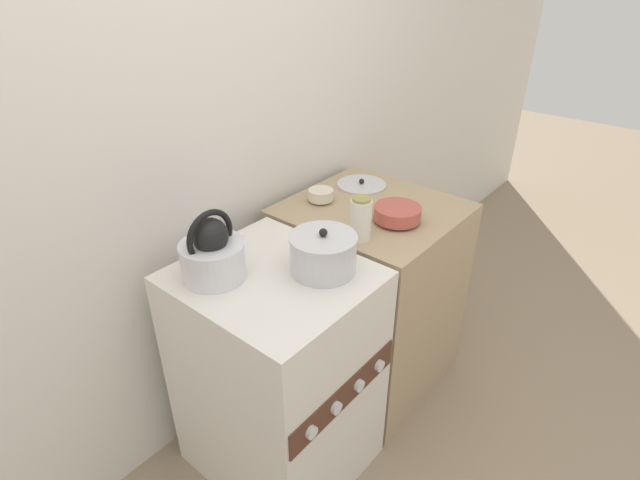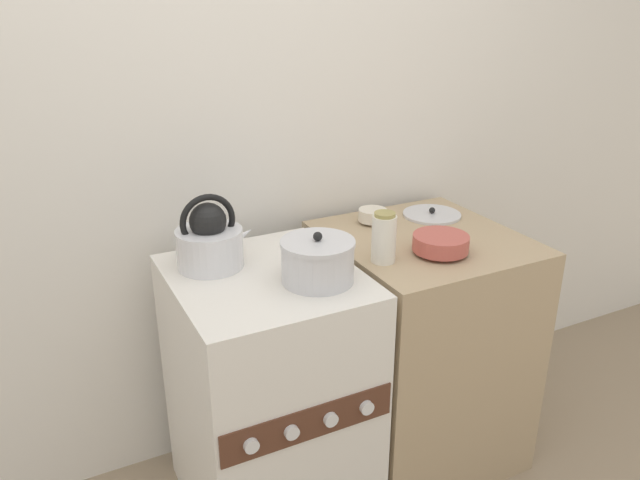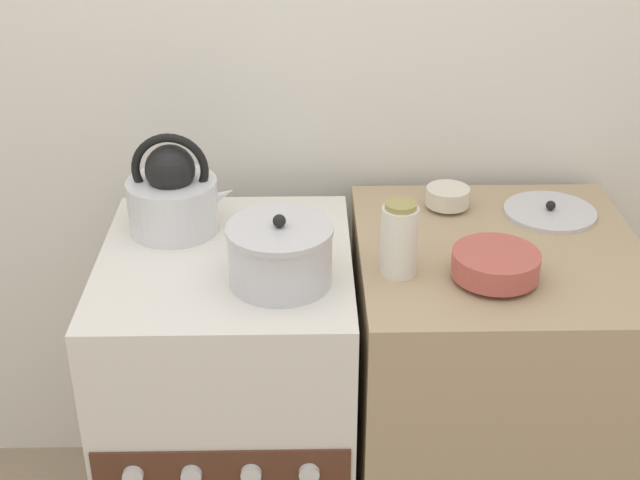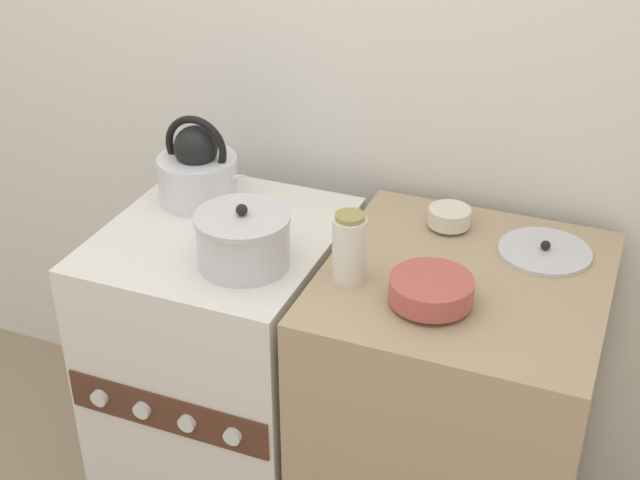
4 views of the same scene
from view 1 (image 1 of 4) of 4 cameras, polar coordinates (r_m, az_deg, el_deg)
The scene contains 9 objects.
wall_back at distance 1.84m, azimuth -15.99°, elevation 10.01°, with size 7.00×0.06×2.50m.
stove at distance 1.97m, azimuth -4.79°, elevation -15.04°, with size 0.57×0.65×0.91m.
counter at distance 2.36m, azimuth 5.51°, elevation -6.28°, with size 0.66×0.69×0.91m.
kettle at distance 1.65m, azimuth -12.12°, elevation -1.49°, with size 0.26×0.21×0.24m.
cooking_pot at distance 1.66m, azimuth 0.37°, elevation -1.55°, with size 0.23×0.23×0.16m.
enamel_bowl at distance 2.00m, azimuth 8.83°, elevation 3.05°, with size 0.19×0.19×0.07m.
small_ceramic_bowl at distance 2.15m, azimuth 0.11°, elevation 5.18°, with size 0.11×0.11×0.05m.
storage_jar at distance 1.84m, azimuth 4.67°, elevation 2.43°, with size 0.08×0.08×0.17m.
loose_pot_lid at distance 2.32m, azimuth 4.77°, elevation 6.33°, with size 0.23×0.23×0.03m.
Camera 1 is at (-0.96, -0.70, 1.84)m, focal length 28.00 mm.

